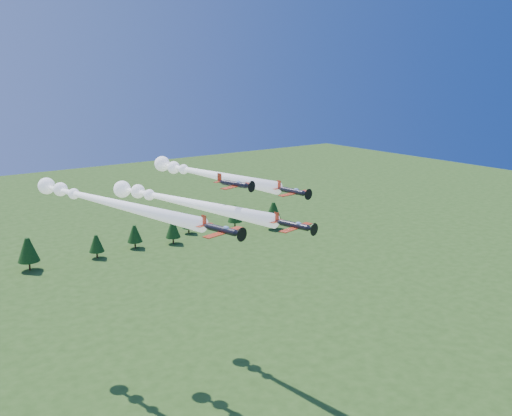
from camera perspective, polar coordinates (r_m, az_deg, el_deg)
ground at (r=116.43m, az=-0.05°, el=-20.05°), size 600.00×600.00×0.00m
plane_lead at (r=113.75m, az=-7.86°, el=0.76°), size 16.49×50.98×3.70m
plane_left at (r=116.74m, az=-15.12°, el=0.74°), size 18.46×58.99×3.70m
plane_right at (r=127.77m, az=-5.23°, el=3.50°), size 11.09×48.48×3.70m
plane_slot at (r=104.07m, az=-2.12°, el=2.41°), size 7.55×8.36×2.65m
treeline at (r=208.09m, az=-16.56°, el=-3.18°), size 162.71×21.36×11.81m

